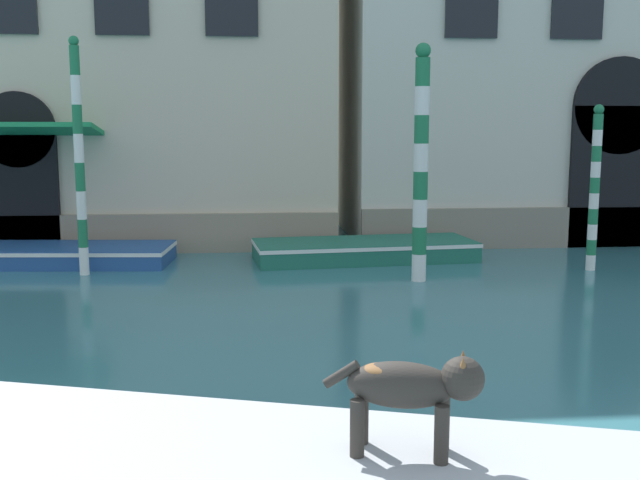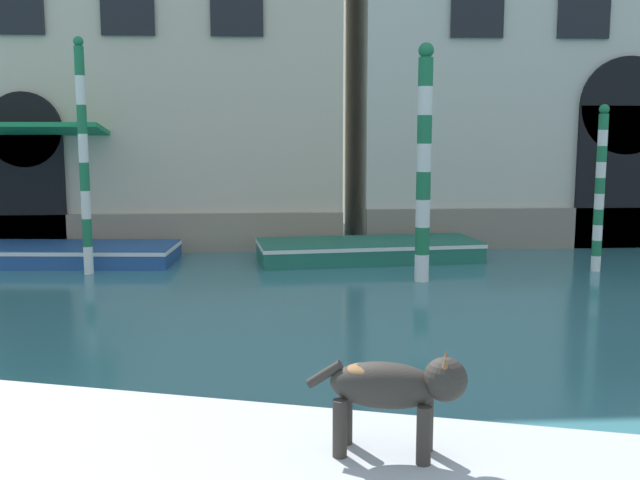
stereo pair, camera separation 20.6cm
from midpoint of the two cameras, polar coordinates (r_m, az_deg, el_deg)
name	(u,v)px [view 1 (the left image)]	position (r m, az deg, el deg)	size (l,w,h in m)	color
dog_on_deck	(413,387)	(5.19, 5.92, -11.10)	(1.07, 0.52, 0.73)	#332D28
boat_moored_near_palazzo	(32,254)	(17.20, -21.44, -1.02)	(6.04, 2.21, 0.39)	#234C8C
boat_moored_far	(364,250)	(16.51, 3.04, -0.74)	(4.98, 2.24, 0.43)	#1E6651
mooring_pole_0	(421,163)	(14.13, 7.28, 5.82)	(0.28, 0.28, 4.43)	white
mooring_pole_1	(595,188)	(16.10, 19.85, 3.77)	(0.20, 0.20, 3.36)	white
mooring_pole_2	(79,157)	(15.37, -18.25, 6.02)	(0.19, 0.19, 4.63)	white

